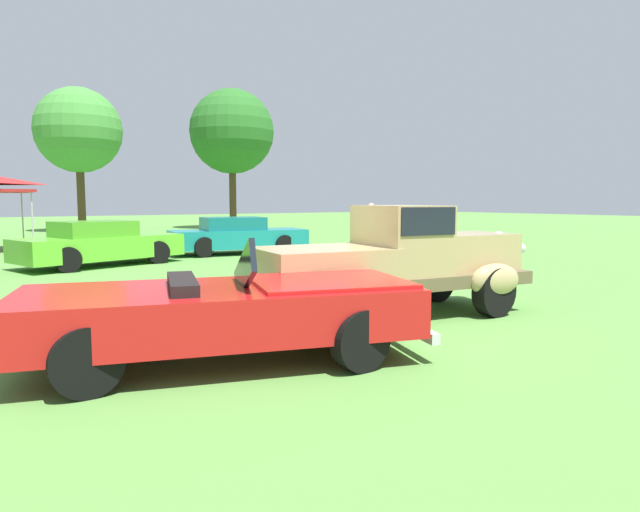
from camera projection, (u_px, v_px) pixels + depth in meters
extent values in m
plane|color=#568C3D|center=(365.00, 313.00, 8.82)|extent=(120.00, 120.00, 0.00)
cube|color=brown|center=(394.00, 280.00, 8.54)|extent=(4.45, 2.05, 0.20)
cube|color=tan|center=(460.00, 252.00, 9.06)|extent=(1.73, 1.31, 0.60)
ellipsoid|color=silver|center=(498.00, 251.00, 9.41)|extent=(0.23, 0.54, 0.68)
cube|color=tan|center=(401.00, 239.00, 8.53)|extent=(1.21, 1.51, 1.04)
cube|color=black|center=(401.00, 220.00, 8.50)|extent=(1.13, 1.53, 0.40)
cube|color=tan|center=(323.00, 264.00, 7.98)|extent=(2.05, 1.66, 0.48)
ellipsoid|color=tan|center=(436.00, 270.00, 9.77)|extent=(0.96, 0.49, 0.52)
ellipsoid|color=tan|center=(495.00, 280.00, 8.48)|extent=(0.96, 0.49, 0.52)
ellipsoid|color=tan|center=(303.00, 279.00, 8.66)|extent=(0.96, 0.49, 0.52)
ellipsoid|color=tan|center=(347.00, 292.00, 7.36)|extent=(0.96, 0.49, 0.52)
sphere|color=silver|center=(482.00, 244.00, 9.82)|extent=(0.18, 0.18, 0.18)
sphere|color=silver|center=(520.00, 248.00, 9.03)|extent=(0.18, 0.18, 0.18)
cylinder|color=black|center=(436.00, 280.00, 9.79)|extent=(0.76, 0.24, 0.76)
cylinder|color=black|center=(494.00, 292.00, 8.50)|extent=(0.76, 0.24, 0.76)
cylinder|color=black|center=(303.00, 290.00, 8.67)|extent=(0.76, 0.24, 0.76)
cylinder|color=black|center=(347.00, 306.00, 7.38)|extent=(0.76, 0.24, 0.76)
cube|color=red|center=(221.00, 311.00, 6.09)|extent=(4.54, 2.89, 0.52)
cube|color=red|center=(328.00, 288.00, 6.43)|extent=(2.06, 1.88, 0.20)
cube|color=black|center=(245.00, 272.00, 6.13)|extent=(0.43, 1.21, 0.82)
cube|color=black|center=(182.00, 291.00, 5.95)|extent=(0.62, 1.23, 0.28)
cube|color=silver|center=(403.00, 324.00, 6.76)|extent=(0.58, 1.61, 0.12)
cylinder|color=black|center=(318.00, 312.00, 7.24)|extent=(0.66, 0.20, 0.66)
cylinder|color=black|center=(361.00, 340.00, 5.77)|extent=(0.66, 0.20, 0.66)
cylinder|color=black|center=(101.00, 325.00, 6.48)|extent=(0.66, 0.20, 0.66)
cylinder|color=black|center=(86.00, 362.00, 5.00)|extent=(0.66, 0.20, 0.66)
cube|color=#60C62D|center=(100.00, 247.00, 15.14)|extent=(4.59, 2.81, 0.60)
cube|color=#4D9F24|center=(94.00, 229.00, 14.96)|extent=(2.22, 1.91, 0.44)
cylinder|color=black|center=(158.00, 252.00, 15.65)|extent=(0.64, 0.22, 0.64)
cylinder|color=black|center=(68.00, 260.00, 13.68)|extent=(0.64, 0.22, 0.64)
cube|color=teal|center=(238.00, 239.00, 18.52)|extent=(4.65, 2.45, 0.60)
cube|color=#146A6E|center=(233.00, 224.00, 18.40)|extent=(2.17, 1.77, 0.44)
cylinder|color=black|center=(284.00, 244.00, 18.36)|extent=(0.64, 0.22, 0.64)
cylinder|color=black|center=(204.00, 247.00, 17.30)|extent=(0.64, 0.22, 0.64)
cylinder|color=#383838|center=(374.00, 242.00, 17.84)|extent=(0.16, 0.16, 0.86)
cylinder|color=#383838|center=(368.00, 242.00, 17.79)|extent=(0.16, 0.16, 0.86)
cube|color=#D1333D|center=(371.00, 220.00, 17.74)|extent=(0.46, 0.36, 0.60)
sphere|color=tan|center=(371.00, 206.00, 17.70)|extent=(0.22, 0.22, 0.22)
cylinder|color=#B7B7BC|center=(23.00, 220.00, 21.03)|extent=(0.05, 0.05, 2.05)
cylinder|color=#B7B7BC|center=(33.00, 223.00, 18.73)|extent=(0.05, 0.05, 2.05)
cylinder|color=#47331E|center=(81.00, 193.00, 31.70)|extent=(0.44, 0.44, 4.40)
sphere|color=#428938|center=(78.00, 130.00, 31.35)|extent=(4.77, 4.77, 4.77)
cylinder|color=#47331E|center=(233.00, 192.00, 35.23)|extent=(0.44, 0.44, 4.62)
sphere|color=#286623|center=(232.00, 132.00, 34.86)|extent=(5.27, 5.27, 5.27)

